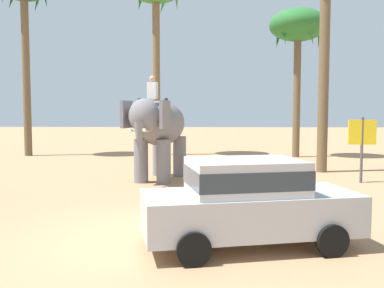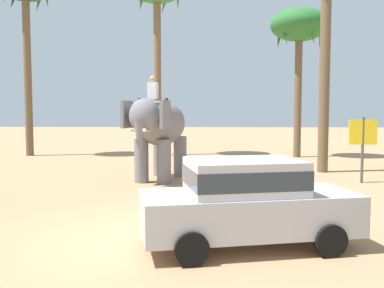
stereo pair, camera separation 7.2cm
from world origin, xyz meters
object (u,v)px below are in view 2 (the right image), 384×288
at_px(palm_tree_left_of_road, 299,29).
at_px(signboard_yellow, 363,137).
at_px(elephant_with_mahout, 159,128).
at_px(car_sedan_foreground, 246,199).

distance_m(palm_tree_left_of_road, signboard_yellow, 10.43).
bearing_deg(elephant_with_mahout, palm_tree_left_of_road, 51.24).
distance_m(car_sedan_foreground, signboard_yellow, 9.11).
bearing_deg(palm_tree_left_of_road, signboard_yellow, -86.24).
bearing_deg(signboard_yellow, elephant_with_mahout, 177.61).
xyz_separation_m(elephant_with_mahout, palm_tree_left_of_road, (6.87, 8.55, 5.16)).
relative_size(car_sedan_foreground, elephant_with_mahout, 1.09).
relative_size(palm_tree_left_of_road, signboard_yellow, 3.46).
distance_m(car_sedan_foreground, elephant_with_mahout, 8.47).
xyz_separation_m(car_sedan_foreground, elephant_with_mahout, (-2.61, 7.99, 1.06)).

